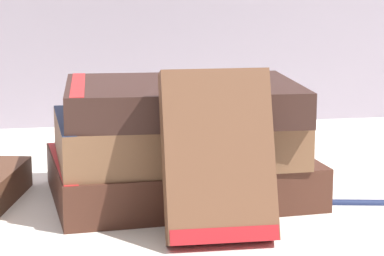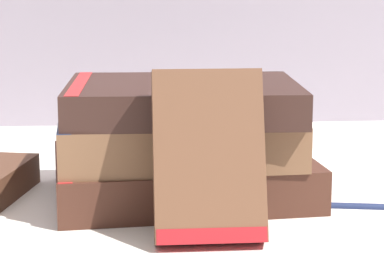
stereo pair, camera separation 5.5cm
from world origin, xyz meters
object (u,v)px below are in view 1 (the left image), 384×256
at_px(book_flat_top, 181,100).
at_px(book_leaning_front, 218,163).
at_px(book_flat_bottom, 176,176).
at_px(reading_glasses, 138,162).
at_px(pocket_watch, 206,80).
at_px(book_flat_middle, 170,137).

height_order(book_flat_top, book_leaning_front, book_leaning_front).
distance_m(book_flat_bottom, reading_glasses, 0.14).
xyz_separation_m(book_leaning_front, pocket_watch, (0.01, 0.11, 0.05)).
bearing_deg(book_flat_bottom, book_leaning_front, -87.79).
bearing_deg(book_flat_bottom, reading_glasses, 94.36).
bearing_deg(book_flat_bottom, book_flat_middle, -135.39).
bearing_deg(book_flat_top, book_flat_middle, 154.02).
bearing_deg(book_leaning_front, pocket_watch, 85.35).
relative_size(book_flat_top, reading_glasses, 2.28).
relative_size(pocket_watch, reading_glasses, 0.53).
xyz_separation_m(book_flat_bottom, reading_glasses, (-0.02, 0.14, -0.02)).
distance_m(book_flat_middle, book_leaning_front, 0.12).
xyz_separation_m(book_flat_bottom, book_leaning_front, (0.02, -0.13, 0.04)).
xyz_separation_m(book_flat_middle, book_flat_top, (0.01, -0.01, 0.04)).
bearing_deg(book_flat_bottom, book_flat_top, -81.14).
bearing_deg(pocket_watch, book_leaning_front, -94.65).
relative_size(book_leaning_front, pocket_watch, 2.74).
xyz_separation_m(book_leaning_front, reading_glasses, (-0.04, 0.26, -0.06)).
bearing_deg(book_leaning_front, reading_glasses, 98.60).
height_order(book_flat_middle, pocket_watch, pocket_watch).
bearing_deg(book_flat_top, book_flat_bottom, 106.06).
height_order(book_flat_bottom, pocket_watch, pocket_watch).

